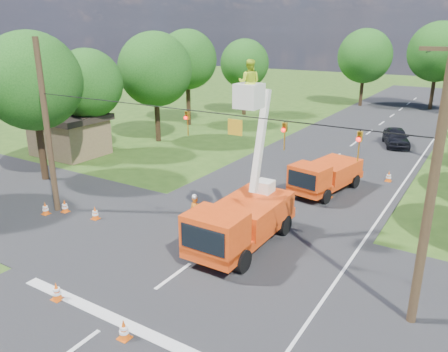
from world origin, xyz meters
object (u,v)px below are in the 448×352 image
Objects in this scene: second_truck at (325,175)px; tree_far_a at (365,56)px; distant_car at (396,137)px; tree_left_c at (88,84)px; traffic_cone_1 at (124,330)px; ground_worker at (195,213)px; bucket_truck at (242,211)px; traffic_cone_3 at (329,192)px; tree_left_b at (32,81)px; traffic_cone_7 at (389,176)px; pole_left at (47,129)px; traffic_cone_0 at (57,291)px; traffic_cone_6 at (45,208)px; shed at (69,134)px; tree_left_e at (187,60)px; tree_far_b at (438,52)px; tree_left_f at (245,64)px; pole_right_near at (434,178)px; traffic_cone_5 at (65,206)px; traffic_cone_2 at (277,213)px; tree_left_d at (155,70)px; traffic_cone_4 at (95,213)px.

tree_far_a reaches higher than second_truck.
tree_left_c is at bearing -162.47° from distant_car.
ground_worker is at bearing 109.95° from traffic_cone_1.
bucket_truck reaches higher than traffic_cone_3.
traffic_cone_7 is at bearing 30.60° from tree_left_b.
pole_left is at bearing -164.37° from ground_worker.
traffic_cone_0 and traffic_cone_6 have the same top height.
shed is 14.87m from tree_left_e.
second_truck is 35.22m from tree_far_b.
shed is at bearing -98.28° from tree_left_f.
shed is at bearing -94.90° from tree_left_e.
pole_right_near is 23.23m from tree_left_b.
shed is at bearing 138.74° from traffic_cone_5.
traffic_cone_7 is at bearing -38.82° from tree_left_f.
traffic_cone_2 is 0.09× the size of tree_left_c.
pole_right_near reaches higher than traffic_cone_3.
tree_left_f is at bearing 141.18° from traffic_cone_7.
traffic_cone_5 is at bearing -67.91° from tree_left_d.
traffic_cone_0 is 37.86m from tree_left_f.
shed is (-19.81, -2.27, 0.54)m from second_truck.
tree_far_a reaches higher than traffic_cone_5.
traffic_cone_2 is 1.00× the size of traffic_cone_3.
tree_left_c reaches higher than distant_car.
traffic_cone_4 is at bearing 5.19° from pole_left.
traffic_cone_6 is at bearing -133.38° from traffic_cone_7.
second_truck is 0.61× the size of tree_far_a.
traffic_cone_7 is (3.58, 9.10, 0.00)m from traffic_cone_2.
shed reaches higher than traffic_cone_3.
traffic_cone_1 is 1.00× the size of traffic_cone_7.
tree_left_e is at bearing 109.72° from traffic_cone_5.
tree_far_a is at bearing 76.64° from tree_left_b.
pole_left reaches higher than tree_left_c.
tree_far_a is at bearing 98.45° from bucket_truck.
traffic_cone_6 is at bearing -160.76° from traffic_cone_4.
pole_left is (-11.87, -9.54, 4.14)m from traffic_cone_3.
traffic_cone_5 is 24.12m from tree_left_e.
tree_left_d is at bearing 147.45° from pole_right_near.
bucket_truck is 8.36m from pole_right_near.
tree_left_d is 0.98× the size of tree_left_e.
tree_far_b reaches higher than tree_left_b.
traffic_cone_3 and traffic_cone_6 have the same top height.
tree_left_e reaches higher than tree_left_d.
tree_left_b is at bearing 160.21° from traffic_cone_4.
traffic_cone_5 is 4.18m from pole_left.
traffic_cone_1 is (2.86, -7.88, -0.45)m from ground_worker.
tree_far_b is at bearing 88.99° from traffic_cone_3.
shed is at bearing -175.69° from traffic_cone_3.
pole_right_near is at bearing -57.28° from traffic_cone_3.
tree_left_e is at bearing 165.99° from distant_car.
bucket_truck reaches higher than traffic_cone_5.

